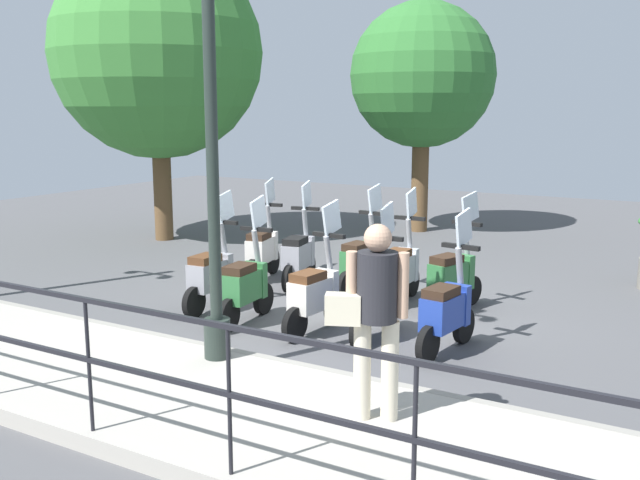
{
  "coord_description": "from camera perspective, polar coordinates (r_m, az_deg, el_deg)",
  "views": [
    {
      "loc": [
        -7.79,
        -4.11,
        2.62
      ],
      "look_at": [
        0.2,
        0.5,
        0.9
      ],
      "focal_mm": 40.0,
      "sensor_mm": 36.0,
      "label": 1
    }
  ],
  "objects": [
    {
      "name": "scooter_far_3",
      "position": [
        10.53,
        -1.69,
        -1.15
      ],
      "size": [
        1.22,
        0.48,
        1.54
      ],
      "rotation": [
        0.0,
        0.0,
        0.19
      ],
      "color": "black",
      "rests_on": "ground_plane"
    },
    {
      "name": "scooter_near_1",
      "position": [
        8.18,
        4.41,
        -4.61
      ],
      "size": [
        1.23,
        0.44,
        1.54
      ],
      "rotation": [
        0.0,
        0.0,
        0.03
      ],
      "color": "black",
      "rests_on": "ground_plane"
    },
    {
      "name": "tree_distant",
      "position": [
        15.31,
        8.2,
        12.85
      ],
      "size": [
        3.01,
        3.01,
        4.79
      ],
      "color": "brown",
      "rests_on": "ground_plane"
    },
    {
      "name": "pedestrian_with_bag",
      "position": [
        5.61,
        4.36,
        -5.38
      ],
      "size": [
        0.48,
        0.6,
        1.59
      ],
      "rotation": [
        0.0,
        0.0,
        0.41
      ],
      "color": "beige",
      "rests_on": "promenade_walkway"
    },
    {
      "name": "tree_large",
      "position": [
        14.52,
        -12.9,
        14.35
      ],
      "size": [
        4.07,
        4.07,
        5.69
      ],
      "color": "brown",
      "rests_on": "ground_plane"
    },
    {
      "name": "ground_plane",
      "position": [
        9.19,
        2.09,
        -6.01
      ],
      "size": [
        28.0,
        28.0,
        0.0
      ],
      "primitive_type": "plane",
      "color": "#4C4C4F"
    },
    {
      "name": "scooter_far_1",
      "position": [
        9.68,
        6.53,
        -2.26
      ],
      "size": [
        1.23,
        0.44,
        1.54
      ],
      "rotation": [
        0.0,
        0.0,
        0.04
      ],
      "color": "black",
      "rests_on": "ground_plane"
    },
    {
      "name": "scooter_near_2",
      "position": [
        8.35,
        -0.37,
        -4.26
      ],
      "size": [
        1.23,
        0.44,
        1.54
      ],
      "rotation": [
        0.0,
        0.0,
        -0.09
      ],
      "color": "black",
      "rests_on": "ground_plane"
    },
    {
      "name": "scooter_far_0",
      "position": [
        9.4,
        10.59,
        -2.76
      ],
      "size": [
        1.2,
        0.53,
        1.54
      ],
      "rotation": [
        0.0,
        0.0,
        -0.28
      ],
      "color": "black",
      "rests_on": "ground_plane"
    },
    {
      "name": "fence_railing",
      "position": [
        5.72,
        -18.12,
        -7.49
      ],
      "size": [
        0.04,
        16.03,
        1.07
      ],
      "color": "black",
      "rests_on": "promenade_walkway"
    },
    {
      "name": "scooter_near_3",
      "position": [
        8.79,
        -5.95,
        -3.57
      ],
      "size": [
        1.23,
        0.44,
        1.54
      ],
      "rotation": [
        0.0,
        0.0,
        0.08
      ],
      "color": "black",
      "rests_on": "ground_plane"
    },
    {
      "name": "promenade_walkway",
      "position": [
        6.7,
        -10.92,
        -11.97
      ],
      "size": [
        2.2,
        20.0,
        0.15
      ],
      "color": "#A39E93",
      "rests_on": "ground_plane"
    },
    {
      "name": "scooter_near_4",
      "position": [
        9.39,
        -8.62,
        -2.71
      ],
      "size": [
        1.23,
        0.44,
        1.54
      ],
      "rotation": [
        0.0,
        0.0,
        0.05
      ],
      "color": "black",
      "rests_on": "ground_plane"
    },
    {
      "name": "scooter_near_0",
      "position": [
        7.8,
        10.12,
        -5.51
      ],
      "size": [
        1.23,
        0.44,
        1.54
      ],
      "rotation": [
        0.0,
        0.0,
        -0.13
      ],
      "color": "black",
      "rests_on": "ground_plane"
    },
    {
      "name": "lamp_post_near",
      "position": [
        6.91,
        -8.63,
        6.88
      ],
      "size": [
        0.26,
        0.9,
        4.58
      ],
      "color": "#232D28",
      "rests_on": "promenade_walkway"
    },
    {
      "name": "scooter_far_2",
      "position": [
        10.11,
        3.38,
        -1.66
      ],
      "size": [
        1.23,
        0.44,
        1.54
      ],
      "rotation": [
        0.0,
        0.0,
        -0.09
      ],
      "color": "black",
      "rests_on": "ground_plane"
    },
    {
      "name": "scooter_far_4",
      "position": [
        10.97,
        -4.6,
        -0.7
      ],
      "size": [
        1.22,
        0.5,
        1.54
      ],
      "rotation": [
        0.0,
        0.0,
        0.22
      ],
      "color": "black",
      "rests_on": "ground_plane"
    }
  ]
}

